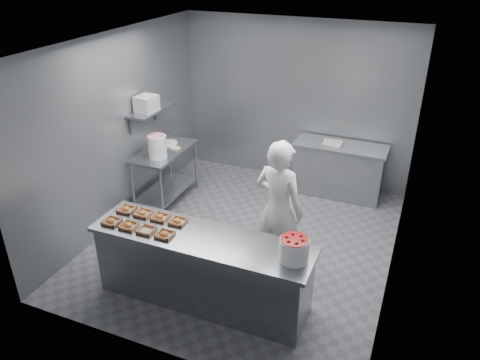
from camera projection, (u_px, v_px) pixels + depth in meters
name	position (u px, v px, depth m)	size (l,w,h in m)	color
floor	(246.00, 240.00, 6.76)	(4.50, 4.50, 0.00)	#4C4C51
ceiling	(247.00, 42.00, 5.49)	(4.50, 4.50, 0.00)	white
wall_back	(295.00, 103.00, 7.97)	(4.00, 0.04, 2.80)	slate
wall_left	(119.00, 130.00, 6.81)	(0.04, 4.50, 2.80)	slate
wall_right	(405.00, 178.00, 5.44)	(0.04, 4.50, 2.80)	slate
service_counter	(203.00, 269.00, 5.45)	(2.60, 0.70, 0.90)	slate
prep_table	(165.00, 168.00, 7.55)	(0.60, 1.20, 0.90)	slate
back_counter	(338.00, 170.00, 7.81)	(1.50, 0.60, 0.90)	slate
wall_shelf	(151.00, 110.00, 7.17)	(0.35, 0.90, 0.03)	slate
tray_0	(111.00, 221.00, 5.49)	(0.19, 0.18, 0.06)	tan
tray_1	(129.00, 225.00, 5.41)	(0.19, 0.18, 0.06)	tan
tray_2	(146.00, 230.00, 5.32)	(0.19, 0.18, 0.04)	tan
tray_3	(164.00, 234.00, 5.24)	(0.19, 0.18, 0.06)	tan
tray_4	(126.00, 209.00, 5.73)	(0.19, 0.18, 0.06)	tan
tray_5	(143.00, 213.00, 5.65)	(0.19, 0.18, 0.06)	tan
tray_6	(160.00, 217.00, 5.57)	(0.19, 0.18, 0.06)	tan
tray_7	(178.00, 221.00, 5.49)	(0.19, 0.18, 0.06)	tan
worker	(279.00, 209.00, 5.76)	(0.67, 0.44, 1.82)	white
strawberry_tub	(294.00, 248.00, 4.80)	(0.31, 0.31, 0.26)	white
glaze_bucket	(157.00, 146.00, 7.09)	(0.29, 0.28, 0.43)	white
bucket_lid	(168.00, 143.00, 7.65)	(0.30, 0.30, 0.02)	white
rag	(175.00, 148.00, 7.46)	(0.13, 0.11, 0.02)	#CCB28C
appliance	(146.00, 103.00, 7.02)	(0.27, 0.31, 0.23)	gray
paper_stack	(333.00, 143.00, 7.64)	(0.30, 0.22, 0.04)	silver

